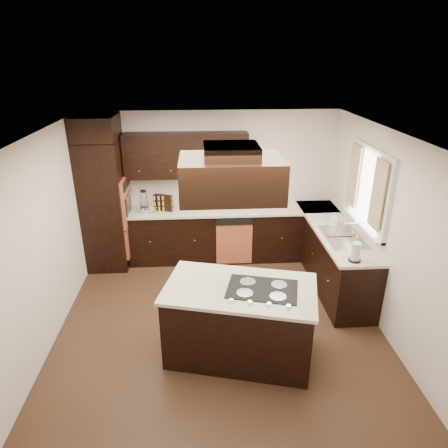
% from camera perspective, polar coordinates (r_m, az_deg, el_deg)
% --- Properties ---
extents(floor, '(4.20, 4.20, 0.02)m').
position_cam_1_polar(floor, '(5.60, -0.65, -13.47)').
color(floor, '#513521').
rests_on(floor, ground).
extents(ceiling, '(4.20, 4.20, 0.02)m').
position_cam_1_polar(ceiling, '(4.57, -0.79, 12.79)').
color(ceiling, white).
rests_on(ceiling, ground).
extents(wall_back, '(4.20, 0.02, 2.50)m').
position_cam_1_polar(wall_back, '(6.92, -1.63, 5.67)').
color(wall_back, beige).
rests_on(wall_back, ground).
extents(wall_front, '(4.20, 0.02, 2.50)m').
position_cam_1_polar(wall_front, '(3.17, 1.37, -17.95)').
color(wall_front, beige).
rests_on(wall_front, ground).
extents(wall_left, '(0.02, 4.20, 2.50)m').
position_cam_1_polar(wall_left, '(5.30, -24.18, -2.16)').
color(wall_left, beige).
rests_on(wall_left, ground).
extents(wall_right, '(0.02, 4.20, 2.50)m').
position_cam_1_polar(wall_right, '(5.47, 21.94, -0.98)').
color(wall_right, beige).
rests_on(wall_right, ground).
extents(oven_column, '(0.65, 0.75, 2.12)m').
position_cam_1_polar(oven_column, '(6.78, -16.66, 2.58)').
color(oven_column, black).
rests_on(oven_column, floor).
extents(wall_oven_face, '(0.05, 0.62, 0.78)m').
position_cam_1_polar(wall_oven_face, '(6.69, -13.80, 3.17)').
color(wall_oven_face, '#BE5B3C').
rests_on(wall_oven_face, oven_column).
extents(base_cabinets_back, '(2.93, 0.60, 0.88)m').
position_cam_1_polar(base_cabinets_back, '(6.93, -1.17, -1.50)').
color(base_cabinets_back, black).
rests_on(base_cabinets_back, floor).
extents(base_cabinets_right, '(0.60, 2.40, 0.88)m').
position_cam_1_polar(base_cabinets_right, '(6.44, 15.14, -4.38)').
color(base_cabinets_right, black).
rests_on(base_cabinets_right, floor).
extents(countertop_back, '(2.93, 0.63, 0.04)m').
position_cam_1_polar(countertop_back, '(6.73, -1.19, 2.00)').
color(countertop_back, beige).
rests_on(countertop_back, base_cabinets_back).
extents(countertop_right, '(0.63, 2.40, 0.04)m').
position_cam_1_polar(countertop_right, '(6.24, 15.44, -0.64)').
color(countertop_right, beige).
rests_on(countertop_right, base_cabinets_right).
extents(upper_cabinets, '(2.00, 0.34, 0.72)m').
position_cam_1_polar(upper_cabinets, '(6.60, -5.41, 9.74)').
color(upper_cabinets, black).
rests_on(upper_cabinets, wall_back).
extents(dishwasher_front, '(0.60, 0.05, 0.72)m').
position_cam_1_polar(dishwasher_front, '(6.70, 1.46, -2.83)').
color(dishwasher_front, '#BE5B3C').
rests_on(dishwasher_front, floor).
extents(window_frame, '(0.06, 1.32, 1.12)m').
position_cam_1_polar(window_frame, '(5.79, 19.97, 4.85)').
color(window_frame, silver).
rests_on(window_frame, wall_right).
extents(window_pane, '(0.00, 1.20, 1.00)m').
position_cam_1_polar(window_pane, '(5.80, 20.23, 4.85)').
color(window_pane, white).
rests_on(window_pane, wall_right).
extents(curtain_left, '(0.02, 0.34, 0.90)m').
position_cam_1_polar(curtain_left, '(5.38, 21.13, 3.92)').
color(curtain_left, beige).
rests_on(curtain_left, wall_right).
extents(curtain_right, '(0.02, 0.34, 0.90)m').
position_cam_1_polar(curtain_right, '(6.12, 18.04, 6.56)').
color(curtain_right, beige).
rests_on(curtain_right, wall_right).
extents(sink_rim, '(0.52, 0.84, 0.01)m').
position_cam_1_polar(sink_rim, '(5.94, 16.63, -1.78)').
color(sink_rim, silver).
rests_on(sink_rim, countertop_right).
extents(island, '(1.80, 1.26, 0.88)m').
position_cam_1_polar(island, '(4.81, 2.24, -13.87)').
color(island, black).
rests_on(island, floor).
extents(island_top, '(1.87, 1.34, 0.04)m').
position_cam_1_polar(island_top, '(4.54, 2.33, -9.23)').
color(island_top, beige).
rests_on(island_top, island).
extents(cooktop, '(0.87, 0.69, 0.01)m').
position_cam_1_polar(cooktop, '(4.51, 5.48, -9.23)').
color(cooktop, black).
rests_on(cooktop, island_top).
extents(range_hood, '(1.05, 0.72, 0.42)m').
position_cam_1_polar(range_hood, '(4.12, 1.02, 6.62)').
color(range_hood, black).
rests_on(range_hood, ceiling).
extents(hood_duct, '(0.55, 0.50, 0.13)m').
position_cam_1_polar(hood_duct, '(4.05, 1.05, 10.35)').
color(hood_duct, black).
rests_on(hood_duct, ceiling).
extents(blender_base, '(0.15, 0.15, 0.10)m').
position_cam_1_polar(blender_base, '(6.69, -11.26, 2.03)').
color(blender_base, silver).
rests_on(blender_base, countertop_back).
extents(blender_pitcher, '(0.13, 0.13, 0.26)m').
position_cam_1_polar(blender_pitcher, '(6.63, -11.38, 3.48)').
color(blender_pitcher, silver).
rests_on(blender_pitcher, blender_base).
extents(spice_rack, '(0.33, 0.20, 0.27)m').
position_cam_1_polar(spice_rack, '(6.70, -8.66, 3.03)').
color(spice_rack, black).
rests_on(spice_rack, countertop_back).
extents(mixing_bowl, '(0.29, 0.29, 0.06)m').
position_cam_1_polar(mixing_bowl, '(6.71, -10.70, 1.97)').
color(mixing_bowl, silver).
rests_on(mixing_bowl, countertop_back).
extents(soap_bottle, '(0.09, 0.09, 0.20)m').
position_cam_1_polar(soap_bottle, '(6.29, 15.39, 0.72)').
color(soap_bottle, silver).
rests_on(soap_bottle, countertop_right).
extents(paper_towel, '(0.15, 0.15, 0.25)m').
position_cam_1_polar(paper_towel, '(5.27, 18.27, -3.83)').
color(paper_towel, silver).
rests_on(paper_towel, countertop_right).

